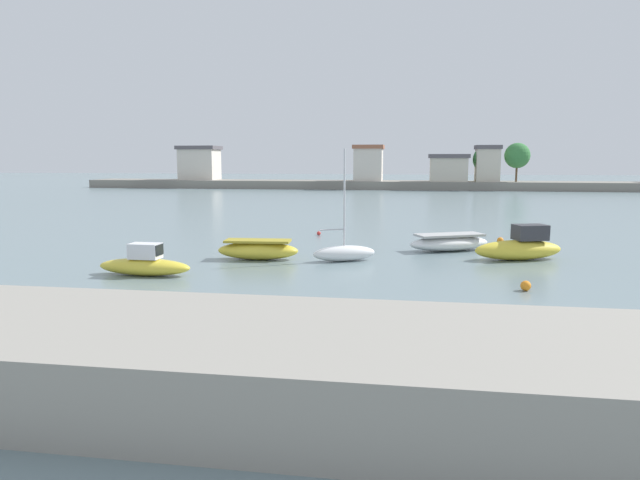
{
  "coord_description": "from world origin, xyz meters",
  "views": [
    {
      "loc": [
        -4.18,
        -18.25,
        5.34
      ],
      "look_at": [
        -9.28,
        13.31,
        0.85
      ],
      "focal_mm": 32.03,
      "sensor_mm": 36.0,
      "label": 1
    }
  ],
  "objects_px": {
    "moored_boat_3": "(449,243)",
    "mooring_buoy_1": "(500,240)",
    "mooring_buoy_2": "(319,233)",
    "mooring_buoy_3": "(526,286)",
    "moored_boat_2": "(344,252)",
    "mooring_buoy_0": "(99,295)",
    "moored_boat_0": "(145,264)",
    "moored_boat_1": "(258,250)",
    "moored_boat_4": "(520,247)"
  },
  "relations": [
    {
      "from": "moored_boat_1",
      "to": "moored_boat_2",
      "type": "bearing_deg",
      "value": -1.25
    },
    {
      "from": "moored_boat_3",
      "to": "mooring_buoy_3",
      "type": "bearing_deg",
      "value": -101.32
    },
    {
      "from": "moored_boat_0",
      "to": "moored_boat_2",
      "type": "bearing_deg",
      "value": 32.03
    },
    {
      "from": "moored_boat_1",
      "to": "moored_boat_4",
      "type": "distance_m",
      "value": 14.16
    },
    {
      "from": "moored_boat_2",
      "to": "mooring_buoy_2",
      "type": "height_order",
      "value": "moored_boat_2"
    },
    {
      "from": "moored_boat_2",
      "to": "mooring_buoy_3",
      "type": "height_order",
      "value": "moored_boat_2"
    },
    {
      "from": "mooring_buoy_3",
      "to": "moored_boat_2",
      "type": "bearing_deg",
      "value": 145.03
    },
    {
      "from": "mooring_buoy_0",
      "to": "mooring_buoy_1",
      "type": "relative_size",
      "value": 0.82
    },
    {
      "from": "mooring_buoy_3",
      "to": "moored_boat_1",
      "type": "bearing_deg",
      "value": 156.79
    },
    {
      "from": "moored_boat_0",
      "to": "mooring_buoy_2",
      "type": "xyz_separation_m",
      "value": [
        5.72,
        15.34,
        -0.37
      ]
    },
    {
      "from": "mooring_buoy_3",
      "to": "mooring_buoy_0",
      "type": "bearing_deg",
      "value": -165.97
    },
    {
      "from": "moored_boat_1",
      "to": "moored_boat_3",
      "type": "bearing_deg",
      "value": 20.46
    },
    {
      "from": "moored_boat_0",
      "to": "mooring_buoy_0",
      "type": "bearing_deg",
      "value": -84.01
    },
    {
      "from": "moored_boat_0",
      "to": "moored_boat_2",
      "type": "relative_size",
      "value": 0.76
    },
    {
      "from": "moored_boat_1",
      "to": "mooring_buoy_1",
      "type": "bearing_deg",
      "value": 26.46
    },
    {
      "from": "moored_boat_3",
      "to": "mooring_buoy_1",
      "type": "distance_m",
      "value": 4.82
    },
    {
      "from": "moored_boat_2",
      "to": "mooring_buoy_3",
      "type": "xyz_separation_m",
      "value": [
        8.2,
        -5.74,
        -0.26
      ]
    },
    {
      "from": "moored_boat_0",
      "to": "mooring_buoy_0",
      "type": "distance_m",
      "value": 4.69
    },
    {
      "from": "mooring_buoy_2",
      "to": "mooring_buoy_0",
      "type": "bearing_deg",
      "value": -104.93
    },
    {
      "from": "mooring_buoy_2",
      "to": "mooring_buoy_3",
      "type": "bearing_deg",
      "value": -54.7
    },
    {
      "from": "moored_boat_4",
      "to": "moored_boat_3",
      "type": "bearing_deg",
      "value": 126.47
    },
    {
      "from": "mooring_buoy_2",
      "to": "moored_boat_4",
      "type": "bearing_deg",
      "value": -33.43
    },
    {
      "from": "mooring_buoy_1",
      "to": "mooring_buoy_2",
      "type": "xyz_separation_m",
      "value": [
        -12.19,
        2.24,
        -0.07
      ]
    },
    {
      "from": "mooring_buoy_1",
      "to": "mooring_buoy_3",
      "type": "distance_m",
      "value": 13.66
    },
    {
      "from": "moored_boat_1",
      "to": "mooring_buoy_3",
      "type": "height_order",
      "value": "moored_boat_1"
    },
    {
      "from": "moored_boat_1",
      "to": "mooring_buoy_1",
      "type": "distance_m",
      "value": 16.03
    },
    {
      "from": "moored_boat_3",
      "to": "mooring_buoy_1",
      "type": "bearing_deg",
      "value": 19.92
    },
    {
      "from": "moored_boat_0",
      "to": "moored_boat_3",
      "type": "xyz_separation_m",
      "value": [
        14.49,
        9.71,
        -0.03
      ]
    },
    {
      "from": "moored_boat_0",
      "to": "moored_boat_3",
      "type": "bearing_deg",
      "value": 35.09
    },
    {
      "from": "moored_boat_1",
      "to": "moored_boat_3",
      "type": "distance_m",
      "value": 11.43
    },
    {
      "from": "moored_boat_3",
      "to": "moored_boat_4",
      "type": "distance_m",
      "value": 4.38
    },
    {
      "from": "mooring_buoy_0",
      "to": "mooring_buoy_2",
      "type": "relative_size",
      "value": 1.21
    },
    {
      "from": "moored_boat_2",
      "to": "mooring_buoy_2",
      "type": "distance_m",
      "value": 10.58
    },
    {
      "from": "moored_boat_2",
      "to": "moored_boat_4",
      "type": "bearing_deg",
      "value": -12.15
    },
    {
      "from": "moored_boat_4",
      "to": "mooring_buoy_0",
      "type": "height_order",
      "value": "moored_boat_4"
    },
    {
      "from": "moored_boat_0",
      "to": "mooring_buoy_0",
      "type": "height_order",
      "value": "moored_boat_0"
    },
    {
      "from": "moored_boat_1",
      "to": "mooring_buoy_2",
      "type": "distance_m",
      "value": 10.48
    },
    {
      "from": "moored_boat_3",
      "to": "moored_boat_4",
      "type": "height_order",
      "value": "moored_boat_4"
    },
    {
      "from": "moored_boat_0",
      "to": "moored_boat_1",
      "type": "bearing_deg",
      "value": 51.98
    },
    {
      "from": "mooring_buoy_2",
      "to": "moored_boat_0",
      "type": "bearing_deg",
      "value": -110.45
    },
    {
      "from": "mooring_buoy_1",
      "to": "mooring_buoy_2",
      "type": "height_order",
      "value": "mooring_buoy_1"
    },
    {
      "from": "moored_boat_1",
      "to": "mooring_buoy_3",
      "type": "relative_size",
      "value": 10.5
    },
    {
      "from": "moored_boat_0",
      "to": "moored_boat_4",
      "type": "distance_m",
      "value": 19.44
    },
    {
      "from": "mooring_buoy_1",
      "to": "moored_boat_3",
      "type": "bearing_deg",
      "value": -135.24
    },
    {
      "from": "mooring_buoy_1",
      "to": "mooring_buoy_3",
      "type": "bearing_deg",
      "value": -94.02
    },
    {
      "from": "moored_boat_0",
      "to": "moored_boat_1",
      "type": "xyz_separation_m",
      "value": [
        4.08,
        4.99,
        0.01
      ]
    },
    {
      "from": "mooring_buoy_1",
      "to": "mooring_buoy_0",
      "type": "bearing_deg",
      "value": -134.61
    },
    {
      "from": "moored_boat_3",
      "to": "mooring_buoy_2",
      "type": "xyz_separation_m",
      "value": [
        -8.77,
        5.63,
        -0.34
      ]
    },
    {
      "from": "mooring_buoy_0",
      "to": "moored_boat_0",
      "type": "bearing_deg",
      "value": 94.72
    },
    {
      "from": "moored_boat_0",
      "to": "moored_boat_2",
      "type": "distance_m",
      "value": 10.19
    }
  ]
}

